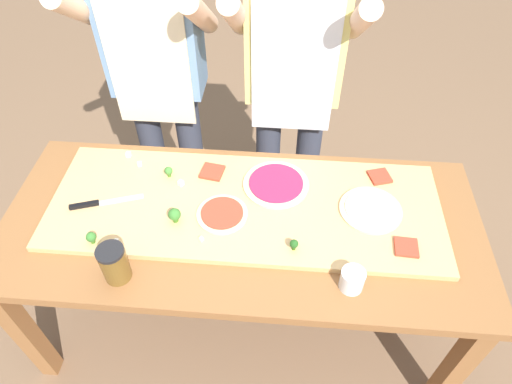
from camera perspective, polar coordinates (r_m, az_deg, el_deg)
ground_plane at (r=2.33m, az=-1.42°, el=-15.32°), size 8.00×8.00×0.00m
prep_table at (r=1.78m, az=-1.80°, el=-5.49°), size 1.82×0.79×0.74m
cutting_board at (r=1.74m, az=-1.40°, el=-1.77°), size 1.50×0.54×0.02m
chefs_knife at (r=1.83m, az=-19.61°, el=-1.36°), size 0.27×0.11×0.02m
pizza_whole_tomato_red at (r=1.70m, az=-4.31°, el=-2.73°), size 0.19×0.19×0.02m
pizza_whole_beet_magenta at (r=1.80m, az=2.55°, el=1.04°), size 0.26×0.26×0.02m
pizza_whole_white_garlic at (r=1.76m, az=14.33°, el=-2.16°), size 0.24×0.24×0.02m
pizza_slice_far_right at (r=1.89m, az=15.41°, el=1.89°), size 0.10×0.10×0.01m
pizza_slice_center at (r=1.68m, az=18.52°, el=-6.65°), size 0.09×0.09×0.01m
pizza_slice_near_right at (r=1.86m, az=-5.57°, el=2.57°), size 0.10×0.10×0.01m
broccoli_floret_center_right at (r=1.85m, az=-11.02°, el=2.61°), size 0.03×0.03×0.05m
broccoli_floret_front_left at (r=1.58m, az=4.84°, el=-6.61°), size 0.03×0.03×0.04m
broccoli_floret_front_mid at (r=1.70m, az=-20.17°, el=-5.42°), size 0.04×0.04×0.05m
broccoli_floret_center_left at (r=1.68m, az=-10.29°, el=-2.85°), size 0.05×0.05×0.06m
cheese_crumble_a at (r=1.63m, az=-6.96°, el=-5.95°), size 0.02×0.02×0.01m
cheese_crumble_b at (r=1.94m, az=-14.54°, el=3.45°), size 0.02×0.02×0.02m
cheese_crumble_c at (r=1.82m, az=-9.54°, el=1.12°), size 0.03×0.03×0.02m
cheese_crumble_d at (r=1.68m, az=-17.27°, el=-5.97°), size 0.02×0.02×0.01m
cheese_crumble_e at (r=1.99m, az=-15.87°, el=4.59°), size 0.02×0.02×0.02m
flour_cup at (r=1.55m, az=12.07°, el=-10.91°), size 0.08×0.08×0.08m
sauce_jar at (r=1.58m, az=-17.53°, el=-8.64°), size 0.09×0.09×0.14m
cook_left at (r=2.08m, az=-12.43°, el=14.98°), size 0.54×0.39×1.67m
cook_right at (r=2.00m, az=4.74°, el=14.55°), size 0.54×0.39×1.67m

